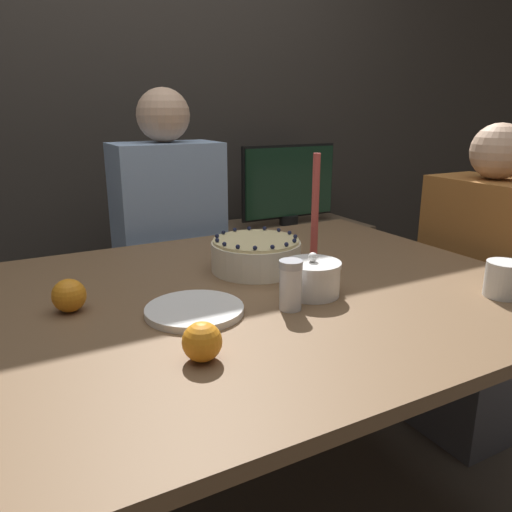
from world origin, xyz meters
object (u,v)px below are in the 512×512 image
cake (256,255)px  person_woman_floral (478,309)px  candle (315,219)px  sugar_bowl (312,278)px  sugar_shaker (291,285)px  person_man_blue_shirt (171,273)px  tv_monitor (289,184)px

cake → person_woman_floral: person_woman_floral is taller
candle → sugar_bowl: bearing=-125.8°
person_woman_floral → sugar_shaker: bearing=100.9°
cake → candle: size_ratio=0.78×
person_man_blue_shirt → person_woman_floral: size_ratio=1.10×
cake → tv_monitor: size_ratio=0.47×
cake → sugar_shaker: size_ratio=2.17×
cake → sugar_shaker: (-0.07, -0.30, 0.01)m
sugar_bowl → person_man_blue_shirt: bearing=94.5°
tv_monitor → cake: bearing=-126.7°
sugar_bowl → person_woman_floral: person_woman_floral is taller
sugar_bowl → person_man_blue_shirt: 0.91m
sugar_shaker → person_woman_floral: person_woman_floral is taller
candle → person_man_blue_shirt: size_ratio=0.26×
person_man_blue_shirt → tv_monitor: bearing=-156.5°
person_man_blue_shirt → person_woman_floral: person_man_blue_shirt is taller
sugar_shaker → person_woman_floral: size_ratio=0.10×
cake → person_man_blue_shirt: person_man_blue_shirt is taller
person_woman_floral → tv_monitor: bearing=6.5°
sugar_bowl → sugar_shaker: size_ratio=1.20×
person_man_blue_shirt → person_woman_floral: (0.89, -0.75, -0.06)m
person_woman_floral → candle: bearing=82.6°
sugar_bowl → person_man_blue_shirt: person_man_blue_shirt is taller
cake → person_woman_floral: (0.85, -0.12, -0.29)m
person_woman_floral → person_man_blue_shirt: bearing=49.7°
person_woman_floral → tv_monitor: person_woman_floral is taller
cake → person_man_blue_shirt: 0.68m
sugar_bowl → candle: bearing=54.2°
sugar_bowl → candle: size_ratio=0.43×
tv_monitor → person_man_blue_shirt: bearing=-156.5°
tv_monitor → person_woman_floral: bearing=-83.5°
sugar_shaker → person_man_blue_shirt: size_ratio=0.09×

